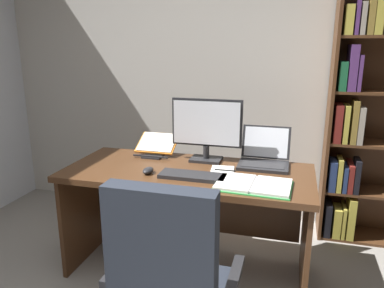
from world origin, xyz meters
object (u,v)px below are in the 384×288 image
object	(u,v)px
monitor	(207,130)
reading_stand_with_book	(157,145)
open_binder	(253,185)
computer_mouse	(148,171)
laptop	(264,158)
bookshelf	(375,121)
desk	(191,194)
pen	(225,170)
keyboard	(193,176)
notepad	(222,171)

from	to	relation	value
monitor	reading_stand_with_book	xyz separation A→B (m)	(-0.40, 0.06, -0.16)
monitor	open_binder	bearing A→B (deg)	-47.52
computer_mouse	laptop	bearing A→B (deg)	28.25
bookshelf	open_binder	size ratio (longest dim) A/B	4.43
desk	open_binder	bearing A→B (deg)	-29.72
laptop	pen	world-z (taller)	laptop
keyboard	bookshelf	bearing A→B (deg)	39.05
computer_mouse	pen	distance (m)	0.50
monitor	keyboard	xyz separation A→B (m)	(0.00, -0.37, -0.22)
keyboard	computer_mouse	bearing A→B (deg)	180.00
monitor	pen	xyz separation A→B (m)	(0.18, -0.22, -0.21)
keyboard	pen	world-z (taller)	keyboard
bookshelf	computer_mouse	world-z (taller)	bookshelf
keyboard	desk	bearing A→B (deg)	108.67
keyboard	open_binder	world-z (taller)	same
keyboard	computer_mouse	distance (m)	0.30
keyboard	pen	bearing A→B (deg)	41.37
laptop	notepad	bearing A→B (deg)	-138.29
computer_mouse	notepad	bearing A→B (deg)	18.95
desk	open_binder	distance (m)	0.57
bookshelf	reading_stand_with_book	world-z (taller)	bookshelf
pen	notepad	bearing A→B (deg)	180.00
reading_stand_with_book	bookshelf	bearing A→B (deg)	18.55
desk	notepad	world-z (taller)	notepad
desk	pen	size ratio (longest dim) A/B	11.76
desk	reading_stand_with_book	xyz separation A→B (m)	(-0.33, 0.22, 0.28)
laptop	computer_mouse	distance (m)	0.81
bookshelf	pen	world-z (taller)	bookshelf
laptop	computer_mouse	size ratio (longest dim) A/B	3.25
bookshelf	monitor	xyz separation A→B (m)	(-1.20, -0.60, -0.01)
monitor	computer_mouse	distance (m)	0.52
desk	laptop	world-z (taller)	laptop
reading_stand_with_book	laptop	bearing A→B (deg)	-3.67
monitor	open_binder	size ratio (longest dim) A/B	1.10
bookshelf	laptop	size ratio (longest dim) A/B	5.99
reading_stand_with_book	pen	size ratio (longest dim) A/B	2.14
monitor	computer_mouse	xyz separation A→B (m)	(-0.30, -0.37, -0.21)
laptop	computer_mouse	xyz separation A→B (m)	(-0.71, -0.38, -0.03)
laptop	open_binder	distance (m)	0.43
bookshelf	keyboard	distance (m)	1.56
computer_mouse	desk	bearing A→B (deg)	42.85
bookshelf	open_binder	distance (m)	1.32
keyboard	reading_stand_with_book	bearing A→B (deg)	132.97
laptop	reading_stand_with_book	distance (m)	0.82
monitor	open_binder	xyz separation A→B (m)	(0.39, -0.42, -0.22)
monitor	laptop	size ratio (longest dim) A/B	1.49
laptop	notepad	size ratio (longest dim) A/B	1.61
monitor	computer_mouse	world-z (taller)	monitor
keyboard	laptop	bearing A→B (deg)	42.92
notepad	desk	bearing A→B (deg)	166.77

